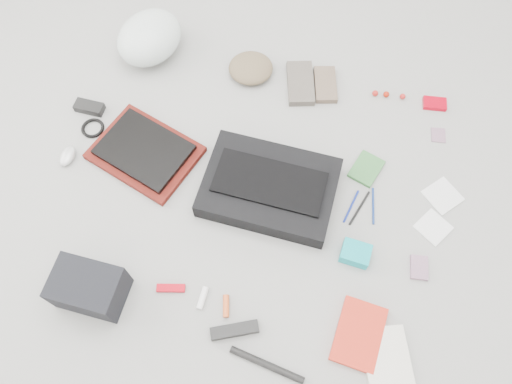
% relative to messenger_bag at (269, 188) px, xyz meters
% --- Properties ---
extents(ground_plane, '(4.00, 4.00, 0.00)m').
position_rel_messenger_bag_xyz_m(ground_plane, '(-0.04, -0.03, -0.04)').
color(ground_plane, gray).
extents(messenger_bag, '(0.51, 0.38, 0.08)m').
position_rel_messenger_bag_xyz_m(messenger_bag, '(0.00, 0.00, 0.00)').
color(messenger_bag, black).
rests_on(messenger_bag, ground_plane).
extents(bag_flap, '(0.42, 0.22, 0.01)m').
position_rel_messenger_bag_xyz_m(bag_flap, '(0.00, -0.00, 0.05)').
color(bag_flap, black).
rests_on(bag_flap, messenger_bag).
extents(laptop_sleeve, '(0.47, 0.41, 0.03)m').
position_rel_messenger_bag_xyz_m(laptop_sleeve, '(-0.51, 0.07, -0.03)').
color(laptop_sleeve, '#5B150F').
rests_on(laptop_sleeve, ground_plane).
extents(laptop, '(0.39, 0.34, 0.02)m').
position_rel_messenger_bag_xyz_m(laptop, '(-0.51, 0.07, -0.00)').
color(laptop, black).
rests_on(laptop, laptop_sleeve).
extents(bike_helmet, '(0.35, 0.38, 0.18)m').
position_rel_messenger_bag_xyz_m(bike_helmet, '(-0.62, 0.58, 0.05)').
color(bike_helmet, white).
rests_on(bike_helmet, ground_plane).
extents(beanie, '(0.22, 0.21, 0.07)m').
position_rel_messenger_bag_xyz_m(beanie, '(-0.18, 0.55, -0.01)').
color(beanie, brown).
rests_on(beanie, ground_plane).
extents(mitten_left, '(0.15, 0.23, 0.03)m').
position_rel_messenger_bag_xyz_m(mitten_left, '(0.04, 0.52, -0.02)').
color(mitten_left, '#5A534A').
rests_on(mitten_left, ground_plane).
extents(mitten_right, '(0.12, 0.19, 0.03)m').
position_rel_messenger_bag_xyz_m(mitten_right, '(0.14, 0.54, -0.03)').
color(mitten_right, brown).
rests_on(mitten_right, ground_plane).
extents(power_brick, '(0.12, 0.06, 0.03)m').
position_rel_messenger_bag_xyz_m(power_brick, '(-0.79, 0.23, -0.02)').
color(power_brick, black).
rests_on(power_brick, ground_plane).
extents(cable_coil, '(0.12, 0.12, 0.01)m').
position_rel_messenger_bag_xyz_m(cable_coil, '(-0.75, 0.14, -0.03)').
color(cable_coil, black).
rests_on(cable_coil, ground_plane).
extents(mouse, '(0.06, 0.09, 0.03)m').
position_rel_messenger_bag_xyz_m(mouse, '(-0.80, -0.01, -0.02)').
color(mouse, beige).
rests_on(mouse, ground_plane).
extents(camera_bag, '(0.24, 0.17, 0.15)m').
position_rel_messenger_bag_xyz_m(camera_bag, '(-0.52, -0.50, 0.03)').
color(camera_bag, black).
rests_on(camera_bag, ground_plane).
extents(multitool, '(0.10, 0.04, 0.02)m').
position_rel_messenger_bag_xyz_m(multitool, '(-0.27, -0.43, -0.03)').
color(multitool, '#AF010F').
rests_on(multitool, ground_plane).
extents(toiletry_tube_white, '(0.03, 0.08, 0.02)m').
position_rel_messenger_bag_xyz_m(toiletry_tube_white, '(-0.15, -0.45, -0.03)').
color(toiletry_tube_white, white).
rests_on(toiletry_tube_white, ground_plane).
extents(toiletry_tube_orange, '(0.04, 0.08, 0.02)m').
position_rel_messenger_bag_xyz_m(toiletry_tube_orange, '(-0.06, -0.46, -0.03)').
color(toiletry_tube_orange, '#D15323').
rests_on(toiletry_tube_orange, ground_plane).
extents(u_lock, '(0.16, 0.10, 0.03)m').
position_rel_messenger_bag_xyz_m(u_lock, '(-0.02, -0.53, -0.02)').
color(u_lock, black).
rests_on(u_lock, ground_plane).
extents(bike_pump, '(0.26, 0.08, 0.02)m').
position_rel_messenger_bag_xyz_m(bike_pump, '(0.11, -0.62, -0.03)').
color(bike_pump, black).
rests_on(bike_pump, ground_plane).
extents(book_red, '(0.18, 0.24, 0.02)m').
position_rel_messenger_bag_xyz_m(book_red, '(0.39, -0.46, -0.03)').
color(book_red, red).
rests_on(book_red, ground_plane).
extents(book_white, '(0.20, 0.25, 0.02)m').
position_rel_messenger_bag_xyz_m(book_white, '(0.49, -0.53, -0.03)').
color(book_white, beige).
rests_on(book_white, ground_plane).
extents(notepad, '(0.14, 0.16, 0.02)m').
position_rel_messenger_bag_xyz_m(notepad, '(0.35, 0.17, -0.03)').
color(notepad, '#336B34').
rests_on(notepad, ground_plane).
extents(pen_blue, '(0.05, 0.14, 0.01)m').
position_rel_messenger_bag_xyz_m(pen_blue, '(0.31, -0.00, -0.04)').
color(pen_blue, navy).
rests_on(pen_blue, ground_plane).
extents(pen_black, '(0.07, 0.15, 0.01)m').
position_rel_messenger_bag_xyz_m(pen_black, '(0.34, -0.00, -0.04)').
color(pen_black, black).
rests_on(pen_black, ground_plane).
extents(pen_navy, '(0.02, 0.15, 0.01)m').
position_rel_messenger_bag_xyz_m(pen_navy, '(0.39, 0.02, -0.04)').
color(pen_navy, navy).
rests_on(pen_navy, ground_plane).
extents(accordion_wallet, '(0.11, 0.09, 0.05)m').
position_rel_messenger_bag_xyz_m(accordion_wallet, '(0.35, -0.19, -0.02)').
color(accordion_wallet, '#08A2AE').
rests_on(accordion_wallet, ground_plane).
extents(card_deck, '(0.07, 0.09, 0.02)m').
position_rel_messenger_bag_xyz_m(card_deck, '(0.57, -0.19, -0.03)').
color(card_deck, gray).
rests_on(card_deck, ground_plane).
extents(napkin_top, '(0.17, 0.17, 0.01)m').
position_rel_messenger_bag_xyz_m(napkin_top, '(0.65, 0.11, -0.04)').
color(napkin_top, silver).
rests_on(napkin_top, ground_plane).
extents(napkin_bottom, '(0.15, 0.15, 0.01)m').
position_rel_messenger_bag_xyz_m(napkin_bottom, '(0.62, -0.03, -0.04)').
color(napkin_bottom, silver).
rests_on(napkin_bottom, ground_plane).
extents(lollipop_a, '(0.03, 0.03, 0.03)m').
position_rel_messenger_bag_xyz_m(lollipop_a, '(0.35, 0.53, -0.03)').
color(lollipop_a, '#A01A15').
rests_on(lollipop_a, ground_plane).
extents(lollipop_b, '(0.03, 0.03, 0.03)m').
position_rel_messenger_bag_xyz_m(lollipop_b, '(0.40, 0.54, -0.03)').
color(lollipop_b, '#9F1908').
rests_on(lollipop_b, ground_plane).
extents(lollipop_c, '(0.03, 0.03, 0.02)m').
position_rel_messenger_bag_xyz_m(lollipop_c, '(0.47, 0.54, -0.03)').
color(lollipop_c, red).
rests_on(lollipop_c, ground_plane).
extents(altoids_tin, '(0.10, 0.07, 0.02)m').
position_rel_messenger_bag_xyz_m(altoids_tin, '(0.60, 0.53, -0.03)').
color(altoids_tin, '#B10115').
rests_on(altoids_tin, ground_plane).
extents(stamp_sheet, '(0.06, 0.07, 0.00)m').
position_rel_messenger_bag_xyz_m(stamp_sheet, '(0.62, 0.38, -0.04)').
color(stamp_sheet, gray).
rests_on(stamp_sheet, ground_plane).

